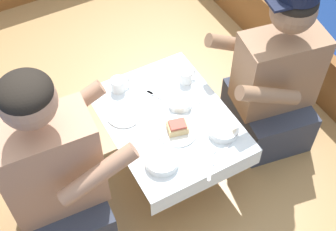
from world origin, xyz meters
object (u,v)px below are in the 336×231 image
(sandwich, at_px, (178,127))
(coffee_cup_port, at_px, (186,76))
(person_port, at_px, (56,178))
(person_starboard, at_px, (274,81))
(coffee_cup_starboard, at_px, (118,84))

(sandwich, distance_m, coffee_cup_port, 0.32)
(person_port, distance_m, person_starboard, 1.17)
(person_port, height_order, sandwich, person_port)
(person_port, xyz_separation_m, coffee_cup_port, (0.78, 0.24, 0.01))
(coffee_cup_starboard, bearing_deg, sandwich, -71.08)
(coffee_cup_starboard, bearing_deg, person_starboard, -25.44)
(coffee_cup_port, height_order, coffee_cup_starboard, coffee_cup_starboard)
(person_starboard, bearing_deg, coffee_cup_starboard, -15.39)
(person_starboard, xyz_separation_m, coffee_cup_starboard, (-0.71, 0.34, 0.03))
(person_port, relative_size, person_starboard, 1.04)
(person_starboard, distance_m, coffee_cup_starboard, 0.79)
(person_starboard, distance_m, coffee_cup_port, 0.45)
(sandwich, height_order, coffee_cup_starboard, coffee_cup_starboard)
(sandwich, bearing_deg, coffee_cup_port, 52.99)
(sandwich, relative_size, coffee_cup_port, 1.19)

